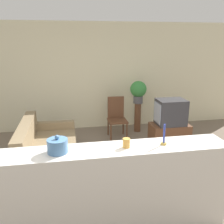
{
  "coord_description": "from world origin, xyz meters",
  "views": [
    {
      "loc": [
        -0.51,
        -2.95,
        2.25
      ],
      "look_at": [
        0.36,
        1.84,
        0.85
      ],
      "focal_mm": 40.0,
      "sensor_mm": 36.0,
      "label": 1
    }
  ],
  "objects_px": {
    "couch": "(47,150)",
    "wooden_chair": "(117,116)",
    "decorative_bowl": "(58,146)",
    "potted_plant": "(138,91)",
    "television": "(170,112)"
  },
  "relations": [
    {
      "from": "wooden_chair",
      "to": "potted_plant",
      "type": "height_order",
      "value": "potted_plant"
    },
    {
      "from": "television",
      "to": "decorative_bowl",
      "type": "bearing_deg",
      "value": -135.79
    },
    {
      "from": "couch",
      "to": "television",
      "type": "bearing_deg",
      "value": 7.24
    },
    {
      "from": "wooden_chair",
      "to": "decorative_bowl",
      "type": "xyz_separation_m",
      "value": [
        -1.27,
        -3.05,
        0.64
      ]
    },
    {
      "from": "television",
      "to": "decorative_bowl",
      "type": "distance_m",
      "value": 3.16
    },
    {
      "from": "couch",
      "to": "decorative_bowl",
      "type": "distance_m",
      "value": 2.08
    },
    {
      "from": "television",
      "to": "wooden_chair",
      "type": "height_order",
      "value": "television"
    },
    {
      "from": "wooden_chair",
      "to": "potted_plant",
      "type": "bearing_deg",
      "value": 21.08
    },
    {
      "from": "couch",
      "to": "television",
      "type": "distance_m",
      "value": 2.63
    },
    {
      "from": "decorative_bowl",
      "to": "wooden_chair",
      "type": "bearing_deg",
      "value": 67.45
    },
    {
      "from": "couch",
      "to": "wooden_chair",
      "type": "distance_m",
      "value": 1.98
    },
    {
      "from": "couch",
      "to": "decorative_bowl",
      "type": "height_order",
      "value": "decorative_bowl"
    },
    {
      "from": "couch",
      "to": "potted_plant",
      "type": "bearing_deg",
      "value": 33.12
    },
    {
      "from": "television",
      "to": "decorative_bowl",
      "type": "xyz_separation_m",
      "value": [
        -2.25,
        -2.19,
        0.36
      ]
    },
    {
      "from": "potted_plant",
      "to": "decorative_bowl",
      "type": "relative_size",
      "value": 2.47
    }
  ]
}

